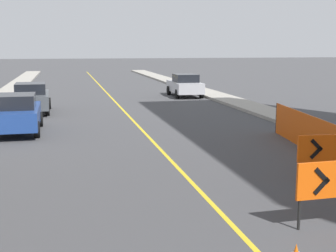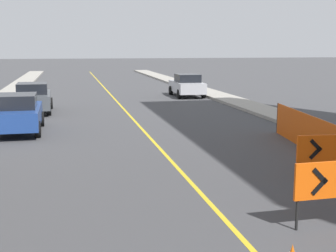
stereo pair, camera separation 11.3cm
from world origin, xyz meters
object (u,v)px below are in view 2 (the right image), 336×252
arrow_barricade_primary (323,183)px  parked_car_curb_mid (33,98)px  parked_car_curb_near (17,113)px  arrow_barricade_secondary (318,151)px  parked_car_curb_far (187,85)px

arrow_barricade_primary → parked_car_curb_mid: (-6.56, 17.93, -0.11)m
arrow_barricade_primary → parked_car_curb_near: parked_car_curb_near is taller
arrow_barricade_secondary → parked_car_curb_far: 21.80m
arrow_barricade_primary → arrow_barricade_secondary: 2.77m
parked_car_curb_far → parked_car_curb_mid: bearing=-146.8°
parked_car_curb_near → parked_car_curb_far: 15.94m
arrow_barricade_primary → parked_car_curb_far: 24.39m
arrow_barricade_secondary → parked_car_curb_far: bearing=88.3°
arrow_barricade_primary → parked_car_curb_mid: parked_car_curb_mid is taller
parked_car_curb_far → arrow_barricade_primary: bearing=-96.8°
arrow_barricade_secondary → parked_car_curb_mid: bearing=121.0°
arrow_barricade_primary → parked_car_curb_mid: size_ratio=0.30×
parked_car_curb_near → parked_car_curb_far: same height
arrow_barricade_secondary → parked_car_curb_far: (2.20, 21.68, -0.13)m
parked_car_curb_mid → parked_car_curb_far: size_ratio=1.00×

